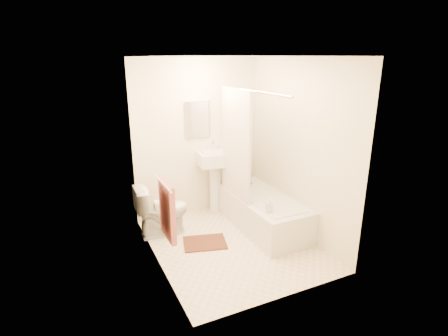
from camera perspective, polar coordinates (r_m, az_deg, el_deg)
name	(u,v)px	position (r m, az deg, el deg)	size (l,w,h in m)	color
floor	(232,244)	(4.79, 1.31, -12.31)	(2.40, 2.40, 0.00)	beige
ceiling	(233,56)	(4.16, 1.55, 17.75)	(2.40, 2.40, 0.00)	white
wall_back	(198,139)	(5.39, -4.33, 4.78)	(2.00, 0.02, 2.40)	beige
wall_left	(153,169)	(3.99, -11.53, -0.08)	(0.02, 2.40, 2.40)	beige
wall_right	(299,149)	(4.84, 12.08, 2.98)	(0.02, 2.40, 2.40)	beige
mirror	(198,120)	(5.31, -4.33, 7.90)	(0.40, 0.03, 0.55)	white
curtain_rod	(251,91)	(4.40, 4.47, 12.48)	(0.03, 0.03, 1.70)	silver
shower_curtain	(236,145)	(4.88, 1.94, 3.72)	(0.04, 0.80, 1.55)	silver
towel_bar	(163,183)	(3.80, -9.92, -2.47)	(0.02, 0.02, 0.60)	silver
towel	(167,210)	(3.93, -9.26, -6.80)	(0.06, 0.45, 0.66)	#CC7266
toilet_paper	(159,205)	(4.29, -10.61, -5.90)	(0.12, 0.12, 0.11)	white
toilet	(162,210)	(4.97, -10.09, -6.82)	(0.41, 0.73, 0.72)	silver
sink	(215,179)	(5.53, -1.41, -1.88)	(0.56, 0.45, 1.10)	silver
bathtub	(262,211)	(5.20, 6.17, -7.03)	(0.73, 1.66, 0.47)	silver
bath_mat	(205,243)	(4.81, -3.15, -12.08)	(0.56, 0.42, 0.02)	#502A1C
soap_bottle	(269,205)	(4.57, 7.38, -6.03)	(0.09, 0.09, 0.20)	silver
scrub_brush	(249,182)	(5.61, 4.17, -2.29)	(0.06, 0.20, 0.04)	green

